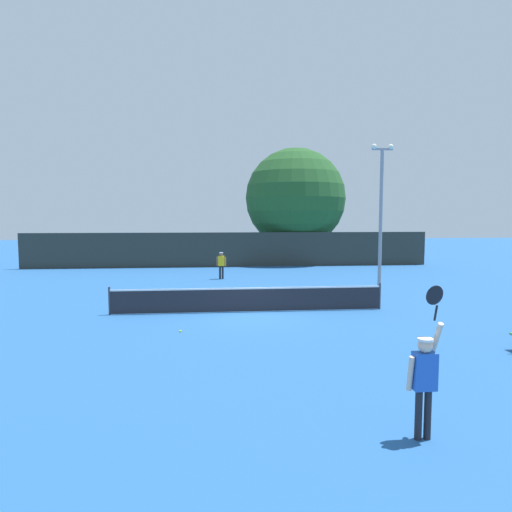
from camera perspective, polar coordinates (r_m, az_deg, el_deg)
name	(u,v)px	position (r m, az deg, el deg)	size (l,w,h in m)	color
ground_plane	(249,312)	(17.99, -0.94, -7.02)	(120.00, 120.00, 0.00)	#235693
tennis_net	(249,299)	(17.89, -0.94, -5.41)	(10.73, 0.08, 1.07)	#232328
perimeter_fence	(230,250)	(34.05, -3.23, 0.81)	(30.36, 0.12, 2.58)	#2D332D
player_serving	(425,372)	(8.26, 20.42, -13.53)	(0.68, 0.40, 2.58)	blue
player_receiving	(221,263)	(27.36, -4.38, -0.86)	(0.57, 0.24, 1.61)	yellow
tennis_ball	(180,331)	(15.09, -9.48, -9.29)	(0.07, 0.07, 0.07)	#CCE033
light_pole	(381,206)	(24.85, 15.43, 6.09)	(1.18, 0.28, 7.51)	gray
large_tree	(295,198)	(37.76, 4.96, 7.23)	(8.18, 8.18, 9.36)	brown
parked_car_near	(143,250)	(41.43, -13.98, 0.68)	(2.33, 4.37, 1.69)	white
parked_car_mid	(190,249)	(42.48, -8.28, 0.88)	(2.25, 4.34, 1.69)	red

